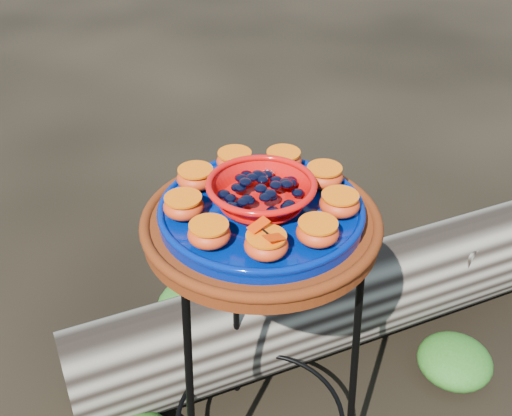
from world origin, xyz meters
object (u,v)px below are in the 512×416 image
object	(u,v)px
plant_stand	(260,359)
cobalt_plate	(261,212)
driftwood_log	(325,304)
red_bowl	(261,195)
terracotta_saucer	(261,226)

from	to	relation	value
plant_stand	cobalt_plate	size ratio (longest dim) A/B	1.82
plant_stand	driftwood_log	distance (m)	0.50
red_bowl	driftwood_log	size ratio (longest dim) A/B	0.13
red_bowl	driftwood_log	distance (m)	0.79
cobalt_plate	driftwood_log	xyz separation A→B (m)	(0.30, 0.33, -0.61)
terracotta_saucer	red_bowl	distance (m)	0.07
terracotta_saucer	red_bowl	bearing A→B (deg)	0.00
terracotta_saucer	driftwood_log	distance (m)	0.73
red_bowl	cobalt_plate	bearing A→B (deg)	0.00
red_bowl	terracotta_saucer	bearing A→B (deg)	0.00
cobalt_plate	plant_stand	bearing A→B (deg)	0.00
plant_stand	terracotta_saucer	world-z (taller)	terracotta_saucer
plant_stand	red_bowl	distance (m)	0.44
terracotta_saucer	red_bowl	size ratio (longest dim) A/B	2.33
plant_stand	cobalt_plate	bearing A→B (deg)	0.00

